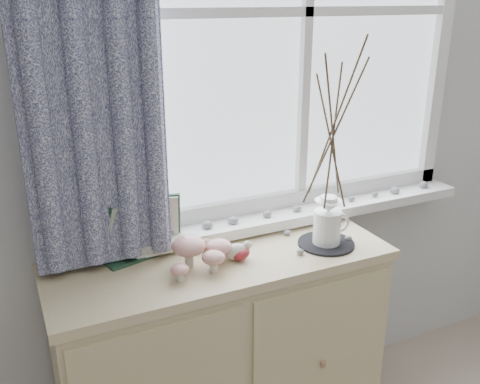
{
  "coord_description": "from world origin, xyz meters",
  "views": [
    {
      "loc": [
        -0.8,
        0.22,
        1.7
      ],
      "look_at": [
        -0.1,
        1.7,
        1.1
      ],
      "focal_mm": 40.0,
      "sensor_mm": 36.0,
      "label": 1
    }
  ],
  "objects": [
    {
      "name": "songbird_figurine",
      "position": [
        -0.11,
        1.72,
        0.88
      ],
      "size": [
        0.13,
        0.08,
        0.06
      ],
      "primitive_type": null,
      "rotation": [
        0.0,
        0.0,
        -0.21
      ],
      "color": "white",
      "rests_on": "sideboard"
    },
    {
      "name": "sideboard",
      "position": [
        -0.15,
        1.75,
        0.43
      ],
      "size": [
        1.2,
        0.45,
        0.85
      ],
      "color": "beige",
      "rests_on": "ground"
    },
    {
      "name": "twig_pitcher",
      "position": [
        0.24,
        1.68,
        1.28
      ],
      "size": [
        0.3,
        0.3,
        0.76
      ],
      "rotation": [
        0.0,
        0.0,
        -0.13
      ],
      "color": "white",
      "rests_on": "crocheted_doily"
    },
    {
      "name": "toadstool_cluster",
      "position": [
        -0.24,
        1.72,
        0.91
      ],
      "size": [
        0.24,
        0.17,
        0.11
      ],
      "color": "beige",
      "rests_on": "sideboard"
    },
    {
      "name": "wooden_eggs",
      "position": [
        -0.14,
        1.76,
        0.87
      ],
      "size": [
        0.13,
        0.17,
        0.06
      ],
      "color": "tan",
      "rests_on": "sideboard"
    },
    {
      "name": "botanical_book",
      "position": [
        -0.39,
        1.86,
        0.96
      ],
      "size": [
        0.34,
        0.21,
        0.22
      ],
      "primitive_type": null,
      "rotation": [
        0.0,
        0.0,
        0.27
      ],
      "color": "#1F422D",
      "rests_on": "sideboard"
    },
    {
      "name": "sideboard_pebbles",
      "position": [
        0.2,
        1.71,
        0.86
      ],
      "size": [
        0.25,
        0.19,
        0.02
      ],
      "color": "gray",
      "rests_on": "sideboard"
    },
    {
      "name": "crocheted_doily",
      "position": [
        0.24,
        1.68,
        0.85
      ],
      "size": [
        0.21,
        0.21,
        0.01
      ],
      "primitive_type": "cylinder",
      "color": "black",
      "rests_on": "sideboard"
    }
  ]
}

